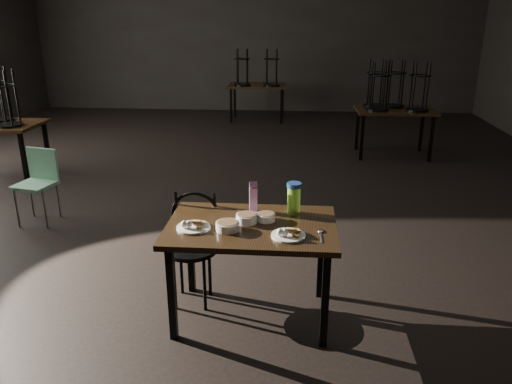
# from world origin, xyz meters

# --- Properties ---
(main_table) EXTENTS (1.20, 0.80, 0.75)m
(main_table) POSITION_xyz_m (0.68, -2.44, 0.67)
(main_table) COLOR black
(main_table) RESTS_ON ground
(plate_left) EXTENTS (0.24, 0.24, 0.08)m
(plate_left) POSITION_xyz_m (0.29, -2.54, 0.77)
(plate_left) COLOR white
(plate_left) RESTS_ON main_table
(plate_right) EXTENTS (0.23, 0.23, 0.08)m
(plate_right) POSITION_xyz_m (0.95, -2.62, 0.77)
(plate_right) COLOR white
(plate_right) RESTS_ON main_table
(bowl_near) EXTENTS (0.15, 0.15, 0.06)m
(bowl_near) POSITION_xyz_m (0.65, -2.40, 0.78)
(bowl_near) COLOR white
(bowl_near) RESTS_ON main_table
(bowl_far) EXTENTS (0.13, 0.13, 0.05)m
(bowl_far) POSITION_xyz_m (0.78, -2.36, 0.78)
(bowl_far) COLOR white
(bowl_far) RESTS_ON main_table
(bowl_big) EXTENTS (0.16, 0.16, 0.06)m
(bowl_big) POSITION_xyz_m (0.53, -2.55, 0.78)
(bowl_big) COLOR white
(bowl_big) RESTS_ON main_table
(juice_carton) EXTENTS (0.07, 0.07, 0.24)m
(juice_carton) POSITION_xyz_m (0.68, -2.19, 0.86)
(juice_carton) COLOR #83176A
(juice_carton) RESTS_ON main_table
(water_bottle) EXTENTS (0.13, 0.13, 0.24)m
(water_bottle) POSITION_xyz_m (0.98, -2.21, 0.87)
(water_bottle) COLOR #92DF41
(water_bottle) RESTS_ON main_table
(spoon) EXTENTS (0.05, 0.22, 0.01)m
(spoon) POSITION_xyz_m (1.17, -2.54, 0.76)
(spoon) COLOR silver
(spoon) RESTS_ON main_table
(bentwood_chair) EXTENTS (0.41, 0.41, 0.86)m
(bentwood_chair) POSITION_xyz_m (0.21, -2.21, 0.51)
(bentwood_chair) COLOR black
(bentwood_chair) RESTS_ON ground
(school_chair) EXTENTS (0.44, 0.44, 0.79)m
(school_chair) POSITION_xyz_m (-1.77, -0.77, 0.48)
(school_chair) COLOR #7ABD96
(school_chair) RESTS_ON ground
(bg_table_right) EXTENTS (1.20, 0.80, 1.48)m
(bg_table_right) POSITION_xyz_m (2.49, 2.24, 0.80)
(bg_table_right) COLOR black
(bg_table_right) RESTS_ON ground
(bg_table_far) EXTENTS (1.20, 0.80, 1.48)m
(bg_table_far) POSITION_xyz_m (0.16, 4.82, 0.75)
(bg_table_far) COLOR black
(bg_table_far) RESTS_ON ground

